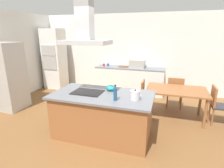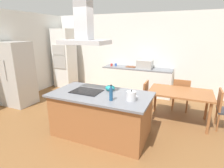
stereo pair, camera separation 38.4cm
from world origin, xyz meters
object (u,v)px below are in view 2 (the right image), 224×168
object	(u,v)px
cooktop	(87,91)
refrigerator	(17,74)
coffee_mug_red	(112,65)
chair_at_right_end	(224,107)
mixing_bowl	(110,88)
chair_facing_back_wall	(181,93)
range_hood	(84,30)
olive_oil_bottle	(111,94)
countertop_microwave	(145,64)
chair_at_left_end	(141,96)
wall_oven_stack	(65,58)
coffee_mug_blue	(116,65)
dining_table	(180,95)
tea_kettle	(131,96)
cutting_board	(131,67)

from	to	relation	value
cooktop	refrigerator	world-z (taller)	refrigerator
coffee_mug_red	chair_at_right_end	size ratio (longest dim) A/B	0.10
mixing_bowl	refrigerator	bearing A→B (deg)	174.98
chair_facing_back_wall	range_hood	size ratio (longest dim) A/B	0.99
olive_oil_bottle	countertop_microwave	bearing A→B (deg)	92.72
mixing_bowl	chair_at_left_end	size ratio (longest dim) A/B	0.23
coffee_mug_red	range_hood	xyz separation A→B (m)	(0.68, -2.84, 1.16)
chair_at_left_end	refrigerator	bearing A→B (deg)	-168.20
olive_oil_bottle	refrigerator	size ratio (longest dim) A/B	0.16
wall_oven_stack	coffee_mug_red	bearing A→B (deg)	5.90
coffee_mug_blue	dining_table	bearing A→B (deg)	-35.90
range_hood	chair_at_right_end	bearing A→B (deg)	25.23
tea_kettle	dining_table	size ratio (longest dim) A/B	0.16
olive_oil_bottle	cutting_board	world-z (taller)	olive_oil_bottle
tea_kettle	chair_at_right_end	distance (m)	2.22
countertop_microwave	chair_facing_back_wall	bearing A→B (deg)	-37.58
olive_oil_bottle	range_hood	xyz separation A→B (m)	(-0.66, 0.26, 1.08)
dining_table	chair_at_right_end	size ratio (longest dim) A/B	1.57
coffee_mug_blue	chair_at_right_end	size ratio (longest dim) A/B	0.10
countertop_microwave	refrigerator	bearing A→B (deg)	-143.42
olive_oil_bottle	chair_facing_back_wall	distance (m)	2.49
cooktop	wall_oven_stack	world-z (taller)	wall_oven_stack
tea_kettle	chair_at_right_end	size ratio (longest dim) A/B	0.25
chair_at_right_end	coffee_mug_blue	bearing A→B (deg)	152.59
cutting_board	dining_table	world-z (taller)	cutting_board
cutting_board	dining_table	distance (m)	2.42
countertop_microwave	cutting_board	size ratio (longest dim) A/B	1.47
olive_oil_bottle	wall_oven_stack	xyz separation A→B (m)	(-3.24, 2.90, 0.08)
cooktop	coffee_mug_red	size ratio (longest dim) A/B	6.67
chair_facing_back_wall	chair_at_left_end	world-z (taller)	same
wall_oven_stack	olive_oil_bottle	bearing A→B (deg)	-41.85
coffee_mug_blue	chair_at_left_end	world-z (taller)	coffee_mug_blue
tea_kettle	range_hood	world-z (taller)	range_hood
coffee_mug_blue	wall_oven_stack	distance (m)	2.05
cooktop	coffee_mug_blue	distance (m)	2.98
chair_at_left_end	range_hood	bearing A→B (deg)	-123.71
mixing_bowl	chair_facing_back_wall	size ratio (longest dim) A/B	0.23
refrigerator	dining_table	distance (m)	4.48
chair_at_right_end	olive_oil_bottle	bearing A→B (deg)	-142.99
refrigerator	coffee_mug_red	bearing A→B (deg)	49.52
coffee_mug_blue	dining_table	world-z (taller)	coffee_mug_blue
wall_oven_stack	refrigerator	xyz separation A→B (m)	(-0.08, -2.12, -0.19)
chair_at_right_end	range_hood	bearing A→B (deg)	-154.77
olive_oil_bottle	range_hood	distance (m)	1.29
dining_table	range_hood	size ratio (longest dim) A/B	1.56
chair_at_right_end	chair_at_left_end	world-z (taller)	same
wall_oven_stack	dining_table	distance (m)	4.57
tea_kettle	coffee_mug_blue	world-z (taller)	tea_kettle
olive_oil_bottle	cutting_board	size ratio (longest dim) A/B	0.85
tea_kettle	coffee_mug_blue	size ratio (longest dim) A/B	2.47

